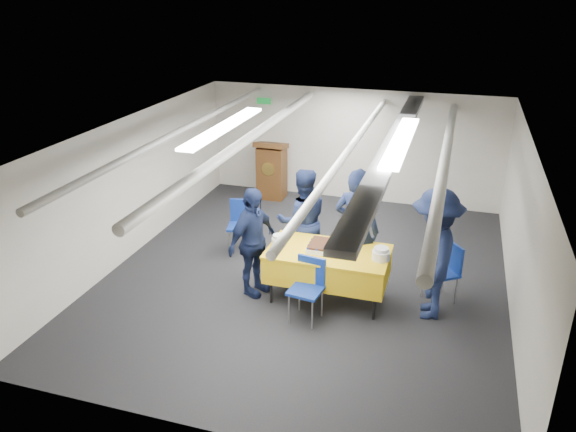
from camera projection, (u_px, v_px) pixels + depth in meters
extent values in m
plane|color=black|center=(307.00, 274.00, 8.84)|extent=(7.00, 7.00, 0.00)
cube|color=silver|center=(352.00, 146.00, 11.46)|extent=(6.00, 0.02, 2.30)
cube|color=silver|center=(132.00, 187.00, 9.20)|extent=(0.02, 7.00, 2.30)
cube|color=silver|center=(521.00, 231.00, 7.58)|extent=(0.02, 7.00, 2.30)
cube|color=silver|center=(309.00, 132.00, 7.95)|extent=(6.00, 7.00, 0.02)
cylinder|color=silver|center=(182.00, 130.00, 8.53)|extent=(0.10, 6.90, 0.10)
cylinder|color=silver|center=(249.00, 138.00, 8.25)|extent=(0.14, 6.90, 0.14)
cylinder|color=silver|center=(350.00, 149.00, 7.86)|extent=(0.10, 6.90, 0.10)
cylinder|color=silver|center=(445.00, 160.00, 7.52)|extent=(0.14, 6.90, 0.14)
cube|color=gray|center=(393.00, 145.00, 7.66)|extent=(0.28, 6.90, 0.08)
cube|color=white|center=(224.00, 127.00, 8.31)|extent=(0.25, 2.60, 0.04)
cube|color=white|center=(401.00, 141.00, 7.60)|extent=(0.25, 2.60, 0.04)
cube|color=#0C591E|center=(264.00, 101.00, 11.65)|extent=(0.30, 0.04, 0.12)
cylinder|color=black|center=(271.00, 292.00, 8.01)|extent=(0.04, 0.04, 0.36)
cylinder|color=black|center=(374.00, 308.00, 7.61)|extent=(0.04, 0.04, 0.36)
cylinder|color=black|center=(286.00, 269.00, 8.63)|extent=(0.04, 0.04, 0.36)
cylinder|color=black|center=(382.00, 283.00, 8.23)|extent=(0.04, 0.04, 0.36)
cube|color=yellow|center=(328.00, 265.00, 7.97)|extent=(1.69, 0.93, 0.39)
cube|color=yellow|center=(328.00, 252.00, 7.89)|extent=(1.71, 0.95, 0.03)
cube|color=white|center=(328.00, 248.00, 7.90)|extent=(0.55, 0.44, 0.07)
cube|color=black|center=(329.00, 245.00, 7.88)|extent=(0.53, 0.42, 0.03)
sphere|color=navy|center=(308.00, 248.00, 7.78)|extent=(0.04, 0.04, 0.04)
sphere|color=navy|center=(315.00, 237.00, 8.13)|extent=(0.04, 0.04, 0.04)
sphere|color=navy|center=(317.00, 250.00, 7.74)|extent=(0.04, 0.04, 0.04)
sphere|color=navy|center=(324.00, 238.00, 8.09)|extent=(0.04, 0.04, 0.04)
sphere|color=navy|center=(325.00, 251.00, 7.71)|extent=(0.04, 0.04, 0.04)
sphere|color=navy|center=(332.00, 239.00, 8.06)|extent=(0.04, 0.04, 0.04)
sphere|color=navy|center=(334.00, 252.00, 7.68)|extent=(0.04, 0.04, 0.04)
sphere|color=navy|center=(340.00, 240.00, 8.03)|extent=(0.04, 0.04, 0.04)
sphere|color=navy|center=(343.00, 253.00, 7.64)|extent=(0.04, 0.04, 0.04)
sphere|color=navy|center=(348.00, 241.00, 7.99)|extent=(0.04, 0.04, 0.04)
sphere|color=navy|center=(309.00, 245.00, 7.87)|extent=(0.04, 0.04, 0.04)
sphere|color=navy|center=(346.00, 250.00, 7.73)|extent=(0.04, 0.04, 0.04)
sphere|color=navy|center=(310.00, 242.00, 7.96)|extent=(0.04, 0.04, 0.04)
sphere|color=navy|center=(347.00, 247.00, 7.81)|extent=(0.04, 0.04, 0.04)
sphere|color=navy|center=(312.00, 239.00, 8.04)|extent=(0.04, 0.04, 0.04)
sphere|color=navy|center=(349.00, 244.00, 7.90)|extent=(0.04, 0.04, 0.04)
cylinder|color=white|center=(279.00, 242.00, 8.01)|extent=(0.20, 0.20, 0.12)
cylinder|color=white|center=(279.00, 237.00, 7.98)|extent=(0.16, 0.16, 0.05)
cylinder|color=white|center=(381.00, 255.00, 7.62)|extent=(0.24, 0.24, 0.13)
cylinder|color=white|center=(381.00, 249.00, 7.58)|extent=(0.20, 0.20, 0.05)
cube|color=brown|center=(272.00, 173.00, 11.74)|extent=(0.55, 0.45, 1.10)
cube|color=brown|center=(271.00, 145.00, 11.48)|extent=(0.62, 0.53, 0.21)
cylinder|color=gold|center=(268.00, 169.00, 11.48)|extent=(0.28, 0.02, 0.28)
cylinder|color=gray|center=(289.00, 309.00, 7.52)|extent=(0.02, 0.02, 0.43)
cylinder|color=gray|center=(312.00, 315.00, 7.39)|extent=(0.02, 0.02, 0.43)
cylinder|color=gray|center=(299.00, 297.00, 7.80)|extent=(0.02, 0.02, 0.43)
cylinder|color=gray|center=(322.00, 302.00, 7.67)|extent=(0.02, 0.02, 0.43)
cube|color=navy|center=(306.00, 291.00, 7.50)|extent=(0.48, 0.48, 0.04)
cube|color=navy|center=(312.00, 270.00, 7.58)|extent=(0.40, 0.10, 0.40)
cylinder|color=gray|center=(422.00, 283.00, 8.16)|extent=(0.02, 0.02, 0.43)
cylinder|color=gray|center=(435.00, 295.00, 7.86)|extent=(0.02, 0.02, 0.43)
cylinder|color=gray|center=(443.00, 280.00, 8.25)|extent=(0.02, 0.02, 0.43)
cylinder|color=gray|center=(456.00, 291.00, 7.96)|extent=(0.02, 0.02, 0.43)
cube|color=navy|center=(441.00, 272.00, 7.97)|extent=(0.59, 0.59, 0.04)
cube|color=navy|center=(454.00, 257.00, 7.93)|extent=(0.26, 0.35, 0.40)
cylinder|color=gray|center=(229.00, 243.00, 9.39)|extent=(0.02, 0.02, 0.43)
cylinder|color=gray|center=(250.00, 244.00, 9.37)|extent=(0.02, 0.02, 0.43)
cylinder|color=gray|center=(233.00, 234.00, 9.71)|extent=(0.02, 0.02, 0.43)
cylinder|color=gray|center=(252.00, 235.00, 9.68)|extent=(0.02, 0.02, 0.43)
cube|color=navy|center=(241.00, 226.00, 9.45)|extent=(0.50, 0.50, 0.04)
cube|color=navy|center=(242.00, 210.00, 9.53)|extent=(0.40, 0.13, 0.40)
imported|color=#0E1633|center=(356.00, 230.00, 8.15)|extent=(0.75, 0.56, 1.87)
imported|color=#0E1633|center=(303.00, 221.00, 8.68)|extent=(1.01, 0.93, 1.68)
imported|color=#0E1633|center=(252.00, 242.00, 8.03)|extent=(0.70, 1.04, 1.64)
imported|color=#0E1633|center=(434.00, 254.00, 7.46)|extent=(0.76, 1.23, 1.84)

